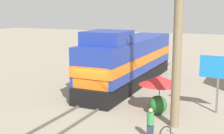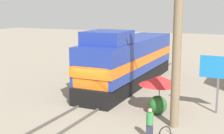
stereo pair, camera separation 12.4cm
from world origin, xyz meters
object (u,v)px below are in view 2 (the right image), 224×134
at_px(person_bystander, 150,123).
at_px(vendor_umbrella, 160,80).
at_px(utility_pole, 178,33).
at_px(billboard_sign, 219,71).
at_px(locomotive, 128,61).

bearing_deg(person_bystander, vendor_umbrella, 100.62).
distance_m(utility_pole, vendor_umbrella, 4.11).
xyz_separation_m(vendor_umbrella, billboard_sign, (3.30, 1.02, 0.69)).
height_order(locomotive, person_bystander, locomotive).
bearing_deg(utility_pole, vendor_umbrella, 123.74).
height_order(billboard_sign, person_bystander, billboard_sign).
height_order(utility_pole, vendor_umbrella, utility_pole).
xyz_separation_m(locomotive, vendor_umbrella, (4.13, -5.15, -0.13)).
bearing_deg(billboard_sign, utility_pole, -118.60).
relative_size(locomotive, vendor_umbrella, 5.62).
relative_size(locomotive, utility_pole, 1.44).
bearing_deg(person_bystander, utility_pole, 71.66).
relative_size(locomotive, person_bystander, 9.17).
bearing_deg(utility_pole, person_bystander, -108.34).
bearing_deg(vendor_umbrella, billboard_sign, 17.25).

